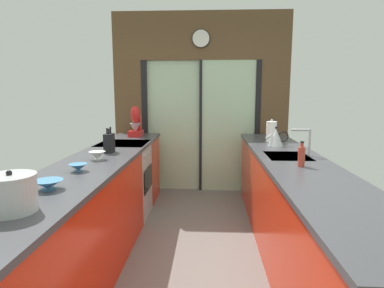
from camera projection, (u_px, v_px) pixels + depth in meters
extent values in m
cube|color=slate|center=(196.00, 241.00, 3.38)|extent=(5.04, 7.60, 0.02)
cube|color=brown|center=(201.00, 36.00, 4.78)|extent=(2.64, 0.08, 0.70)
cube|color=#B2D1AD|center=(174.00, 126.00, 5.04)|extent=(0.80, 0.02, 2.00)
cube|color=#B2D1AD|center=(228.00, 127.00, 4.96)|extent=(0.80, 0.02, 2.00)
cube|color=black|center=(145.00, 126.00, 5.04)|extent=(0.08, 0.10, 2.00)
cube|color=black|center=(257.00, 127.00, 4.95)|extent=(0.08, 0.10, 2.00)
cube|color=black|center=(201.00, 127.00, 5.00)|extent=(0.04, 0.10, 2.00)
cube|color=brown|center=(129.00, 126.00, 5.05)|extent=(0.42, 0.08, 2.00)
cube|color=brown|center=(273.00, 127.00, 4.94)|extent=(0.42, 0.08, 2.00)
cylinder|color=white|center=(201.00, 38.00, 4.73)|extent=(0.25, 0.03, 0.25)
torus|color=black|center=(201.00, 38.00, 4.73)|extent=(0.27, 0.02, 0.27)
cube|color=red|center=(71.00, 239.00, 2.44)|extent=(0.58, 2.55, 0.88)
cube|color=red|center=(136.00, 169.00, 4.61)|extent=(0.58, 0.65, 0.88)
cube|color=#3D3D42|center=(96.00, 161.00, 2.99)|extent=(0.62, 3.80, 0.04)
cube|color=red|center=(294.00, 213.00, 2.97)|extent=(0.58, 3.80, 0.88)
cube|color=#3D3D42|center=(297.00, 164.00, 2.90)|extent=(0.62, 3.80, 0.04)
cube|color=#B7BABC|center=(288.00, 158.00, 3.14)|extent=(0.40, 0.48, 0.05)
cylinder|color=#B7BABC|center=(310.00, 143.00, 3.11)|extent=(0.02, 0.02, 0.26)
cylinder|color=#B7BABC|center=(301.00, 130.00, 3.09)|extent=(0.18, 0.02, 0.02)
cube|color=#B7BABC|center=(124.00, 181.00, 4.00)|extent=(0.58, 0.60, 0.88)
cube|color=black|center=(148.00, 179.00, 3.98)|extent=(0.01, 0.48, 0.28)
cube|color=black|center=(123.00, 144.00, 3.92)|extent=(0.58, 0.60, 0.03)
cylinder|color=#B7BABC|center=(145.00, 156.00, 3.75)|extent=(0.02, 0.04, 0.04)
cylinder|color=#B7BABC|center=(148.00, 153.00, 3.93)|extent=(0.02, 0.04, 0.04)
cylinder|color=#B7BABC|center=(151.00, 150.00, 4.10)|extent=(0.02, 0.04, 0.04)
cylinder|color=teal|center=(49.00, 189.00, 2.06)|extent=(0.08, 0.08, 0.01)
cone|color=teal|center=(48.00, 184.00, 2.05)|extent=(0.18, 0.18, 0.05)
cylinder|color=teal|center=(78.00, 171.00, 2.53)|extent=(0.06, 0.06, 0.01)
cone|color=teal|center=(78.00, 167.00, 2.52)|extent=(0.14, 0.14, 0.05)
cylinder|color=silver|center=(97.00, 159.00, 2.96)|extent=(0.07, 0.07, 0.01)
cone|color=silver|center=(97.00, 155.00, 2.95)|extent=(0.15, 0.15, 0.07)
cube|color=black|center=(109.00, 143.00, 3.31)|extent=(0.08, 0.14, 0.19)
cylinder|color=black|center=(107.00, 131.00, 3.29)|extent=(0.02, 0.02, 0.07)
cylinder|color=black|center=(109.00, 132.00, 3.29)|extent=(0.02, 0.02, 0.06)
cylinder|color=black|center=(110.00, 131.00, 3.28)|extent=(0.02, 0.02, 0.08)
cube|color=red|center=(136.00, 133.00, 4.53)|extent=(0.17, 0.26, 0.08)
cube|color=red|center=(137.00, 123.00, 4.60)|extent=(0.10, 0.08, 0.20)
ellipsoid|color=red|center=(135.00, 115.00, 4.47)|extent=(0.13, 0.12, 0.24)
cone|color=#B7BABC|center=(135.00, 128.00, 4.48)|extent=(0.15, 0.15, 0.13)
cylinder|color=#B7BABC|center=(11.00, 195.00, 1.66)|extent=(0.25, 0.25, 0.18)
cylinder|color=#B7BABC|center=(9.00, 176.00, 1.65)|extent=(0.26, 0.26, 0.01)
sphere|color=black|center=(9.00, 173.00, 1.65)|extent=(0.03, 0.03, 0.03)
cone|color=#B7BABC|center=(276.00, 137.00, 3.70)|extent=(0.17, 0.17, 0.20)
sphere|color=black|center=(276.00, 128.00, 3.69)|extent=(0.03, 0.03, 0.03)
cylinder|color=#B7BABC|center=(269.00, 136.00, 3.71)|extent=(0.08, 0.02, 0.07)
torus|color=black|center=(283.00, 136.00, 3.70)|extent=(0.12, 0.01, 0.12)
cylinder|color=#B23D2D|center=(301.00, 157.00, 2.68)|extent=(0.06, 0.06, 0.16)
cylinder|color=#B23D2D|center=(302.00, 145.00, 2.66)|extent=(0.03, 0.03, 0.04)
cylinder|color=black|center=(302.00, 142.00, 2.66)|extent=(0.03, 0.03, 0.01)
cylinder|color=#B23D2D|center=(269.00, 133.00, 4.13)|extent=(0.07, 0.07, 0.19)
cylinder|color=#B23D2D|center=(269.00, 124.00, 4.11)|extent=(0.03, 0.03, 0.04)
cylinder|color=black|center=(269.00, 122.00, 4.11)|extent=(0.04, 0.04, 0.01)
cylinder|color=#B7BABC|center=(271.00, 142.00, 3.99)|extent=(0.14, 0.14, 0.01)
cylinder|color=white|center=(271.00, 131.00, 3.97)|extent=(0.13, 0.13, 0.24)
sphere|color=#B7BABC|center=(272.00, 120.00, 3.95)|extent=(0.03, 0.03, 0.03)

